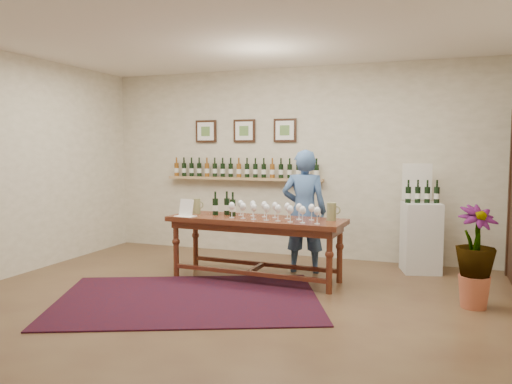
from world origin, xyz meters
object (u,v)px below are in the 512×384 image
(display_pedestal, at_px, (421,237))
(tasting_table, at_px, (256,227))
(potted_plant, at_px, (475,257))
(person, at_px, (304,211))

(display_pedestal, bearing_deg, tasting_table, -149.81)
(tasting_table, xyz_separation_m, potted_plant, (2.45, -0.27, -0.13))
(display_pedestal, bearing_deg, potted_plant, -67.69)
(display_pedestal, bearing_deg, person, -160.18)
(tasting_table, bearing_deg, person, 54.62)
(tasting_table, distance_m, display_pedestal, 2.20)
(tasting_table, relative_size, potted_plant, 2.44)
(tasting_table, relative_size, display_pedestal, 2.42)
(tasting_table, bearing_deg, potted_plant, -3.59)
(tasting_table, bearing_deg, display_pedestal, 32.87)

